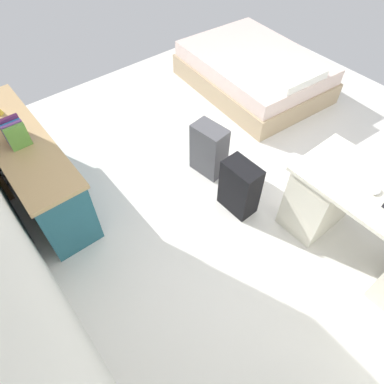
% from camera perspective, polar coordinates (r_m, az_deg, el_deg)
% --- Properties ---
extents(ground_plane, '(5.64, 5.64, 0.00)m').
position_cam_1_polar(ground_plane, '(3.74, 9.10, 1.92)').
color(ground_plane, silver).
extents(desk, '(1.45, 0.68, 0.76)m').
position_cam_1_polar(desk, '(3.21, 27.73, -5.26)').
color(desk, silver).
rests_on(desk, ground_plane).
extents(credenza, '(1.80, 0.48, 0.75)m').
position_cam_1_polar(credenza, '(3.66, -25.19, 3.78)').
color(credenza, '#235B6B').
rests_on(credenza, ground_plane).
extents(bed, '(1.99, 1.53, 0.58)m').
position_cam_1_polar(bed, '(5.01, 10.34, 19.18)').
color(bed, tan).
rests_on(bed, ground_plane).
extents(suitcase_black, '(0.37, 0.23, 0.57)m').
position_cam_1_polar(suitcase_black, '(3.29, 7.97, 0.75)').
color(suitcase_black, black).
rests_on(suitcase_black, ground_plane).
extents(suitcase_spare_grey, '(0.39, 0.27, 0.58)m').
position_cam_1_polar(suitcase_spare_grey, '(3.61, 2.85, 7.05)').
color(suitcase_spare_grey, '#4C4C51').
rests_on(suitcase_spare_grey, ground_plane).
extents(computer_mouse, '(0.06, 0.10, 0.03)m').
position_cam_1_polar(computer_mouse, '(2.94, 28.45, 0.15)').
color(computer_mouse, white).
rests_on(computer_mouse, desk).
extents(book_row, '(0.20, 0.17, 0.24)m').
position_cam_1_polar(book_row, '(3.31, -27.57, 8.89)').
color(book_row, '#5C973D').
rests_on(book_row, credenza).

